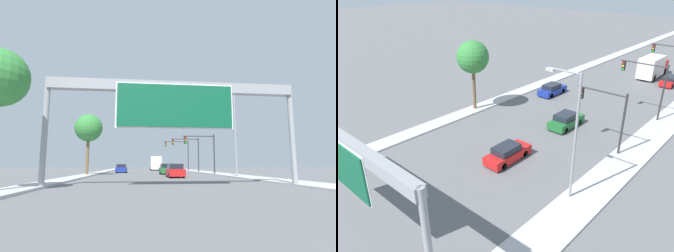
% 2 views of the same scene
% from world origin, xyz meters
% --- Properties ---
extents(median_strip_left, '(2.00, 120.00, 0.15)m').
position_xyz_m(median_strip_left, '(-9.00, 60.00, 0.07)').
color(median_strip_left, '#B6B6B6').
rests_on(median_strip_left, ground).
extents(car_mid_right, '(1.87, 4.46, 1.55)m').
position_xyz_m(car_mid_right, '(1.75, 39.96, 0.73)').
color(car_mid_right, '#1E662D').
rests_on(car_mid_right, ground).
extents(car_near_right, '(1.71, 4.38, 1.44)m').
position_xyz_m(car_near_right, '(5.25, 62.40, 0.68)').
color(car_near_right, red).
rests_on(car_near_right, ground).
extents(car_far_left, '(1.71, 4.53, 1.51)m').
position_xyz_m(car_far_left, '(1.75, 30.63, 0.71)').
color(car_far_left, red).
rests_on(car_far_left, ground).
extents(car_near_left, '(1.80, 4.48, 1.48)m').
position_xyz_m(car_near_left, '(-5.25, 47.59, 0.70)').
color(car_near_left, navy).
rests_on(car_near_left, ground).
extents(truck_box_primary, '(2.47, 7.37, 3.30)m').
position_xyz_m(truck_box_primary, '(1.75, 64.79, 1.67)').
color(truck_box_primary, red).
rests_on(truck_box_primary, ground).
extents(traffic_light_near_intersection, '(4.68, 0.32, 5.77)m').
position_xyz_m(traffic_light_near_intersection, '(6.96, 38.00, 3.94)').
color(traffic_light_near_intersection, '#2D2D30').
rests_on(traffic_light_near_intersection, ground).
extents(traffic_light_mid_block, '(5.16, 0.32, 6.30)m').
position_xyz_m(traffic_light_mid_block, '(6.85, 48.00, 4.31)').
color(traffic_light_mid_block, '#2D2D30').
rests_on(traffic_light_mid_block, ground).
extents(palm_tree_background, '(3.69, 3.69, 8.17)m').
position_xyz_m(palm_tree_background, '(-9.10, 36.96, 6.26)').
color(palm_tree_background, brown).
rests_on(palm_tree_background, ground).
extents(street_lamp_right, '(2.68, 0.28, 9.38)m').
position_xyz_m(street_lamp_right, '(8.29, 29.67, 5.49)').
color(street_lamp_right, gray).
rests_on(street_lamp_right, ground).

